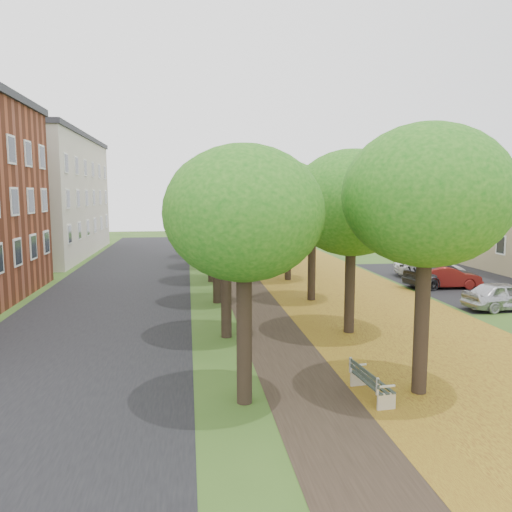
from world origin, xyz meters
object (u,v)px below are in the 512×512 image
object	(u,v)px
car_grey	(442,275)
car_silver	(504,296)
bench	(370,382)
car_red	(446,277)
car_white	(430,267)

from	to	relation	value
car_grey	car_silver	bearing A→B (deg)	165.37
bench	car_silver	xyz separation A→B (m)	(9.86, 8.85, 0.23)
car_red	car_silver	bearing A→B (deg)	-178.07
car_silver	car_white	size ratio (longest dim) A/B	0.88
bench	car_silver	world-z (taller)	car_silver
car_red	car_white	size ratio (longest dim) A/B	0.87
car_white	car_grey	bearing A→B (deg)	175.16
car_grey	car_white	xyz separation A→B (m)	(1.01, 3.44, -0.08)
car_silver	car_red	xyz separation A→B (m)	(0.00, 5.35, -0.02)
car_red	car_grey	xyz separation A→B (m)	(0.00, 0.48, 0.06)
bench	car_grey	world-z (taller)	car_grey
car_silver	car_grey	world-z (taller)	car_grey
bench	car_grey	size ratio (longest dim) A/B	0.38
car_silver	car_grey	bearing A→B (deg)	-5.18
car_red	car_white	world-z (taller)	car_red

